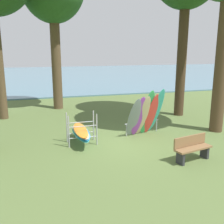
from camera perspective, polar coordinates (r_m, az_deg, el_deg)
ground_plane at (r=10.82m, az=4.29°, el=-6.66°), size 80.00×80.00×0.00m
lake_water at (r=38.85m, az=-10.93°, el=7.81°), size 80.00×36.00×0.10m
leaning_board_pile at (r=11.48m, az=7.20°, el=-0.57°), size 1.82×1.25×2.10m
board_storage_rack at (r=10.65m, az=-6.67°, el=-4.23°), size 1.15×2.13×1.25m
park_bench at (r=9.44m, az=16.88°, el=-7.38°), size 1.46×0.71×0.85m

